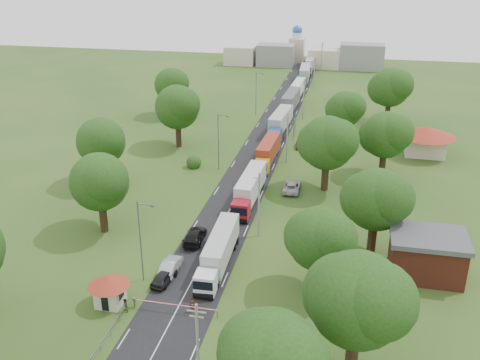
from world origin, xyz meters
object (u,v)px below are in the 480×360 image
(guard_booth, at_px, (109,287))
(car_lane_front, at_px, (164,277))
(truck_0, at_px, (219,251))
(boom_barrier, at_px, (163,304))
(car_lane_mid, at_px, (171,266))
(info_sign, at_px, (294,124))
(pedestrian_near, at_px, (193,306))

(guard_booth, xyz_separation_m, car_lane_front, (4.20, 5.00, -1.43))
(truck_0, bearing_deg, boom_barrier, -110.08)
(boom_barrier, distance_m, guard_booth, 5.98)
(car_lane_mid, bearing_deg, info_sign, -100.11)
(info_sign, relative_size, car_lane_front, 0.95)
(car_lane_front, bearing_deg, truck_0, -130.03)
(boom_barrier, xyz_separation_m, car_lane_front, (-1.64, 5.00, -0.16))
(info_sign, relative_size, pedestrian_near, 2.54)
(pedestrian_near, bearing_deg, guard_booth, 175.56)
(info_sign, relative_size, truck_0, 0.29)
(boom_barrier, distance_m, info_sign, 60.39)
(guard_booth, height_order, car_lane_mid, guard_booth)
(guard_booth, distance_m, truck_0, 13.62)
(boom_barrier, relative_size, pedestrian_near, 5.72)
(guard_booth, xyz_separation_m, car_lane_mid, (4.20, 7.31, -1.37))
(truck_0, bearing_deg, car_lane_mid, -154.32)
(info_sign, bearing_deg, boom_barrier, -96.24)
(boom_barrier, height_order, car_lane_front, car_lane_front)
(truck_0, relative_size, car_lane_front, 3.24)
(pedestrian_near, bearing_deg, car_lane_front, 128.87)
(truck_0, relative_size, pedestrian_near, 8.64)
(info_sign, relative_size, car_lane_mid, 0.85)
(info_sign, bearing_deg, pedestrian_near, -93.32)
(boom_barrier, bearing_deg, car_lane_mid, 102.67)
(boom_barrier, relative_size, guard_booth, 2.10)
(info_sign, height_order, truck_0, info_sign)
(car_lane_mid, bearing_deg, truck_0, -155.59)
(car_lane_front, bearing_deg, boom_barrier, 115.49)
(guard_booth, distance_m, car_lane_mid, 8.54)
(guard_booth, bearing_deg, car_lane_front, 49.98)
(guard_booth, distance_m, info_sign, 61.27)
(car_lane_mid, bearing_deg, boom_barrier, 101.40)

